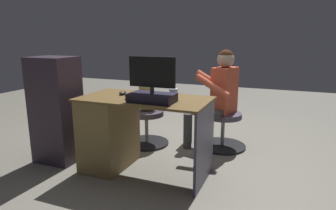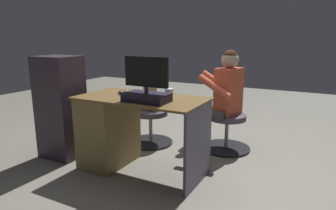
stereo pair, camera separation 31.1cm
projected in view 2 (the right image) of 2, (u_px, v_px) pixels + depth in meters
The scene contains 12 objects.
ground_plane at pixel (163, 156), 3.33m from camera, with size 10.00×10.00×0.00m, color slate.
desk at pixel (115, 128), 3.02m from camera, with size 1.22×0.64×0.75m.
monitor at pixel (146, 90), 2.58m from camera, with size 0.43×0.23×0.39m.
keyboard at pixel (145, 95), 2.83m from camera, with size 0.42×0.14×0.02m, color black.
computer_mouse at pixel (122, 92), 2.96m from camera, with size 0.06×0.10×0.04m, color black.
cup at pixel (169, 94), 2.68m from camera, with size 0.08×0.08×0.10m, color white.
tv_remote at pixel (130, 98), 2.74m from camera, with size 0.04×0.15×0.02m, color black.
office_chair_teddy at pixel (151, 125), 3.67m from camera, with size 0.54×0.54×0.43m.
teddy_bear at pixel (151, 96), 3.60m from camera, with size 0.26×0.26×0.38m.
visitor_chair at pixel (227, 130), 3.48m from camera, with size 0.56×0.56×0.43m.
person at pixel (220, 93), 3.40m from camera, with size 0.62×0.57×1.16m.
equipment_rack at pixel (61, 107), 3.22m from camera, with size 0.44×0.36×1.11m, color #342834.
Camera 2 is at (-1.50, 2.72, 1.30)m, focal length 31.68 mm.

